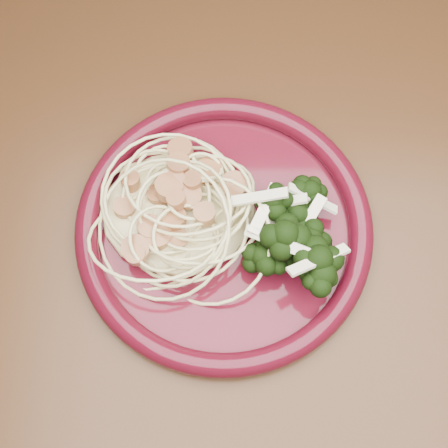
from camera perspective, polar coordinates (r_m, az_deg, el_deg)
dining_table at (r=0.72m, az=5.00°, el=-4.87°), size 1.20×0.80×0.75m
dinner_plate at (r=0.62m, az=0.00°, el=-0.31°), size 0.38×0.38×0.02m
spaghetti_pile at (r=0.61m, az=-4.26°, el=1.54°), size 0.19×0.18×0.03m
scallop_cluster at (r=0.58m, az=-4.53°, el=3.09°), size 0.17×0.17×0.04m
broccoli_pile at (r=0.59m, az=5.39°, el=-1.33°), size 0.14×0.17×0.05m
onion_garnish at (r=0.56m, az=5.68°, el=-0.19°), size 0.09×0.11×0.06m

